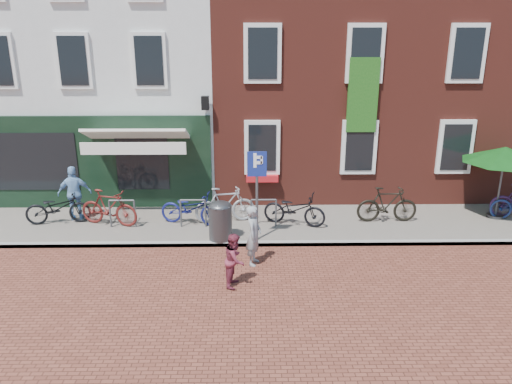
{
  "coord_description": "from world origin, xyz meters",
  "views": [
    {
      "loc": [
        0.08,
        -12.02,
        5.44
      ],
      "look_at": [
        0.28,
        0.87,
        1.24
      ],
      "focal_mm": 34.85,
      "sensor_mm": 36.0,
      "label": 1
    }
  ],
  "objects_px": {
    "bicycle_4": "(294,209)",
    "bicycle_5": "(387,205)",
    "parasol": "(505,152)",
    "cafe_person": "(75,193)",
    "parking_sign": "(257,180)",
    "bicycle_2": "(191,208)",
    "bicycle_0": "(58,208)",
    "litter_bin": "(220,219)",
    "bicycle_3": "(225,205)",
    "boy": "(235,260)",
    "bicycle_1": "(109,208)",
    "woman": "(254,235)"
  },
  "relations": [
    {
      "from": "parking_sign",
      "to": "bicycle_2",
      "type": "xyz_separation_m",
      "value": [
        -1.88,
        1.17,
        -1.19
      ]
    },
    {
      "from": "woman",
      "to": "bicycle_1",
      "type": "xyz_separation_m",
      "value": [
        -4.12,
        2.36,
        -0.12
      ]
    },
    {
      "from": "bicycle_1",
      "to": "bicycle_4",
      "type": "height_order",
      "value": "bicycle_1"
    },
    {
      "from": "boy",
      "to": "cafe_person",
      "type": "height_order",
      "value": "cafe_person"
    },
    {
      "from": "parking_sign",
      "to": "bicycle_5",
      "type": "height_order",
      "value": "parking_sign"
    },
    {
      "from": "bicycle_3",
      "to": "parking_sign",
      "type": "bearing_deg",
      "value": -156.5
    },
    {
      "from": "woman",
      "to": "bicycle_1",
      "type": "relative_size",
      "value": 0.85
    },
    {
      "from": "boy",
      "to": "bicycle_3",
      "type": "bearing_deg",
      "value": 17.63
    },
    {
      "from": "litter_bin",
      "to": "bicycle_2",
      "type": "height_order",
      "value": "litter_bin"
    },
    {
      "from": "woman",
      "to": "bicycle_1",
      "type": "bearing_deg",
      "value": 73.69
    },
    {
      "from": "bicycle_1",
      "to": "boy",
      "type": "bearing_deg",
      "value": -117.17
    },
    {
      "from": "cafe_person",
      "to": "bicycle_1",
      "type": "distance_m",
      "value": 1.22
    },
    {
      "from": "parking_sign",
      "to": "bicycle_5",
      "type": "relative_size",
      "value": 1.38
    },
    {
      "from": "bicycle_4",
      "to": "bicycle_5",
      "type": "bearing_deg",
      "value": -66.51
    },
    {
      "from": "bicycle_1",
      "to": "cafe_person",
      "type": "bearing_deg",
      "value": 82.48
    },
    {
      "from": "cafe_person",
      "to": "bicycle_5",
      "type": "bearing_deg",
      "value": 166.53
    },
    {
      "from": "parking_sign",
      "to": "woman",
      "type": "relative_size",
      "value": 1.63
    },
    {
      "from": "boy",
      "to": "bicycle_1",
      "type": "distance_m",
      "value": 5.03
    },
    {
      "from": "litter_bin",
      "to": "bicycle_1",
      "type": "height_order",
      "value": "litter_bin"
    },
    {
      "from": "litter_bin",
      "to": "bicycle_4",
      "type": "relative_size",
      "value": 0.63
    },
    {
      "from": "cafe_person",
      "to": "bicycle_1",
      "type": "height_order",
      "value": "cafe_person"
    },
    {
      "from": "boy",
      "to": "parasol",
      "type": "bearing_deg",
      "value": -51.64
    },
    {
      "from": "bicycle_0",
      "to": "litter_bin",
      "type": "bearing_deg",
      "value": -113.82
    },
    {
      "from": "bicycle_3",
      "to": "bicycle_0",
      "type": "bearing_deg",
      "value": 79.44
    },
    {
      "from": "parasol",
      "to": "bicycle_1",
      "type": "relative_size",
      "value": 1.37
    },
    {
      "from": "parking_sign",
      "to": "bicycle_4",
      "type": "relative_size",
      "value": 1.34
    },
    {
      "from": "litter_bin",
      "to": "bicycle_4",
      "type": "distance_m",
      "value": 2.3
    },
    {
      "from": "cafe_person",
      "to": "bicycle_5",
      "type": "distance_m",
      "value": 9.12
    },
    {
      "from": "boy",
      "to": "bicycle_0",
      "type": "distance_m",
      "value": 6.31
    },
    {
      "from": "bicycle_1",
      "to": "bicycle_5",
      "type": "bearing_deg",
      "value": -73.35
    },
    {
      "from": "litter_bin",
      "to": "cafe_person",
      "type": "bearing_deg",
      "value": 160.46
    },
    {
      "from": "parking_sign",
      "to": "parasol",
      "type": "distance_m",
      "value": 7.39
    },
    {
      "from": "parasol",
      "to": "litter_bin",
      "type": "bearing_deg",
      "value": -169.32
    },
    {
      "from": "parasol",
      "to": "cafe_person",
      "type": "height_order",
      "value": "parasol"
    },
    {
      "from": "bicycle_4",
      "to": "bicycle_1",
      "type": "bearing_deg",
      "value": 108.59
    },
    {
      "from": "parasol",
      "to": "bicycle_0",
      "type": "xyz_separation_m",
      "value": [
        -12.93,
        -0.32,
        -1.54
      ]
    },
    {
      "from": "litter_bin",
      "to": "cafe_person",
      "type": "xyz_separation_m",
      "value": [
        -4.33,
        1.54,
        0.22
      ]
    },
    {
      "from": "bicycle_2",
      "to": "bicycle_4",
      "type": "distance_m",
      "value": 2.98
    },
    {
      "from": "woman",
      "to": "bicycle_5",
      "type": "relative_size",
      "value": 0.85
    },
    {
      "from": "bicycle_0",
      "to": "bicycle_2",
      "type": "relative_size",
      "value": 1.0
    },
    {
      "from": "litter_bin",
      "to": "bicycle_1",
      "type": "distance_m",
      "value": 3.41
    },
    {
      "from": "parking_sign",
      "to": "bicycle_2",
      "type": "height_order",
      "value": "parking_sign"
    },
    {
      "from": "cafe_person",
      "to": "bicycle_5",
      "type": "height_order",
      "value": "cafe_person"
    },
    {
      "from": "woman",
      "to": "cafe_person",
      "type": "bearing_deg",
      "value": 75.02
    },
    {
      "from": "parasol",
      "to": "bicycle_2",
      "type": "height_order",
      "value": "parasol"
    },
    {
      "from": "bicycle_1",
      "to": "bicycle_5",
      "type": "height_order",
      "value": "same"
    },
    {
      "from": "bicycle_0",
      "to": "bicycle_2",
      "type": "xyz_separation_m",
      "value": [
        3.84,
        -0.12,
        0.0
      ]
    },
    {
      "from": "woman",
      "to": "bicycle_1",
      "type": "height_order",
      "value": "woman"
    },
    {
      "from": "boy",
      "to": "cafe_person",
      "type": "distance_m",
      "value": 6.17
    },
    {
      "from": "parking_sign",
      "to": "boy",
      "type": "distance_m",
      "value": 2.61
    }
  ]
}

